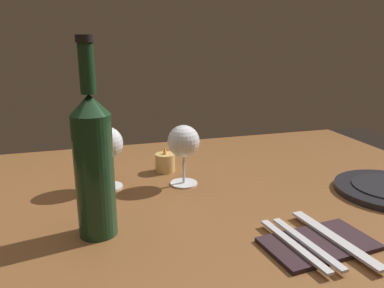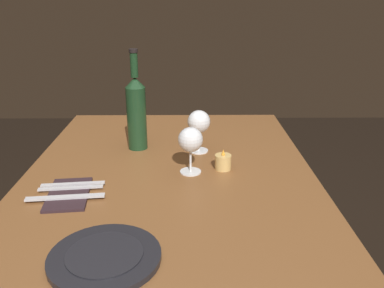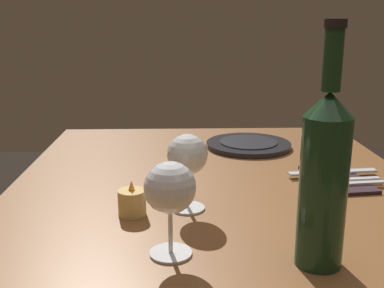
% 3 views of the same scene
% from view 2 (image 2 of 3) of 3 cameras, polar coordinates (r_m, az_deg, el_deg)
% --- Properties ---
extents(dining_table, '(1.30, 0.90, 0.74)m').
position_cam_2_polar(dining_table, '(1.29, -3.14, -8.15)').
color(dining_table, brown).
rests_on(dining_table, ground).
extents(wine_glass_left, '(0.08, 0.08, 0.15)m').
position_cam_2_polar(wine_glass_left, '(1.40, 0.97, 3.03)').
color(wine_glass_left, white).
rests_on(wine_glass_left, dining_table).
extents(wine_glass_right, '(0.08, 0.08, 0.15)m').
position_cam_2_polar(wine_glass_right, '(1.23, -0.22, 0.44)').
color(wine_glass_right, white).
rests_on(wine_glass_right, dining_table).
extents(wine_bottle, '(0.07, 0.07, 0.35)m').
position_cam_2_polar(wine_bottle, '(1.44, -7.81, 4.60)').
color(wine_bottle, '#19381E').
rests_on(wine_bottle, dining_table).
extents(votive_candle, '(0.05, 0.05, 0.07)m').
position_cam_2_polar(votive_candle, '(1.29, 4.37, -2.60)').
color(votive_candle, '#DBB266').
rests_on(votive_candle, dining_table).
extents(dinner_plate, '(0.24, 0.24, 0.02)m').
position_cam_2_polar(dinner_plate, '(0.91, -12.14, -15.23)').
color(dinner_plate, black).
rests_on(dinner_plate, dining_table).
extents(folded_napkin, '(0.20, 0.13, 0.01)m').
position_cam_2_polar(folded_napkin, '(1.19, -16.92, -6.74)').
color(folded_napkin, '#2D1E23').
rests_on(folded_napkin, dining_table).
extents(fork_inner, '(0.03, 0.18, 0.00)m').
position_cam_2_polar(fork_inner, '(1.20, -16.64, -5.92)').
color(fork_inner, silver).
rests_on(fork_inner, folded_napkin).
extents(fork_outer, '(0.03, 0.18, 0.00)m').
position_cam_2_polar(fork_outer, '(1.23, -16.34, -5.40)').
color(fork_outer, silver).
rests_on(fork_outer, folded_napkin).
extents(table_knife, '(0.04, 0.21, 0.00)m').
position_cam_2_polar(table_knife, '(1.16, -17.35, -7.13)').
color(table_knife, silver).
rests_on(table_knife, folded_napkin).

